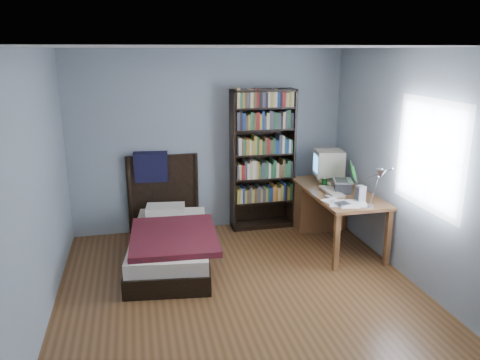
{
  "coord_description": "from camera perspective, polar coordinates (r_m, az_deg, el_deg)",
  "views": [
    {
      "loc": [
        -1.0,
        -4.21,
        2.48
      ],
      "look_at": [
        0.15,
        0.85,
        1.03
      ],
      "focal_mm": 35.0,
      "sensor_mm": 36.0,
      "label": 1
    }
  ],
  "objects": [
    {
      "name": "room",
      "position": [
        4.5,
        0.84,
        -0.18
      ],
      "size": [
        4.2,
        4.24,
        2.5
      ],
      "color": "#543618",
      "rests_on": "ground"
    },
    {
      "name": "desk",
      "position": [
        6.62,
        10.09,
        -2.77
      ],
      "size": [
        0.75,
        1.59,
        0.73
      ],
      "color": "brown",
      "rests_on": "floor"
    },
    {
      "name": "crt_monitor",
      "position": [
        6.51,
        10.67,
        2.01
      ],
      "size": [
        0.43,
        0.4,
        0.43
      ],
      "color": "beige",
      "rests_on": "desk"
    },
    {
      "name": "laptop",
      "position": [
        6.08,
        12.55,
        -0.45
      ],
      "size": [
        0.38,
        0.36,
        0.37
      ],
      "color": "#2D2D30",
      "rests_on": "desk"
    },
    {
      "name": "desk_lamp",
      "position": [
        5.12,
        16.65,
        0.32
      ],
      "size": [
        0.22,
        0.48,
        0.57
      ],
      "color": "#99999E",
      "rests_on": "desk"
    },
    {
      "name": "keyboard",
      "position": [
        6.03,
        11.13,
        -1.38
      ],
      "size": [
        0.18,
        0.45,
        0.04
      ],
      "primitive_type": "cube",
      "rotation": [
        0.0,
        0.07,
        0.0
      ],
      "color": "beige",
      "rests_on": "desk"
    },
    {
      "name": "speaker",
      "position": [
        5.76,
        14.49,
        -1.58
      ],
      "size": [
        0.1,
        0.1,
        0.19
      ],
      "primitive_type": "cube",
      "rotation": [
        0.0,
        0.0,
        0.11
      ],
      "color": "#9A9A9C",
      "rests_on": "desk"
    },
    {
      "name": "soda_can",
      "position": [
        6.25,
        10.23,
        -0.32
      ],
      "size": [
        0.07,
        0.07,
        0.12
      ],
      "primitive_type": "cylinder",
      "color": "#063214",
      "rests_on": "desk"
    },
    {
      "name": "mouse",
      "position": [
        6.36,
        10.79,
        -0.47
      ],
      "size": [
        0.06,
        0.1,
        0.03
      ],
      "primitive_type": "ellipsoid",
      "color": "silver",
      "rests_on": "desk"
    },
    {
      "name": "phone_silver",
      "position": [
        5.82,
        10.72,
        -2.01
      ],
      "size": [
        0.08,
        0.12,
        0.02
      ],
      "primitive_type": "cube",
      "rotation": [
        0.0,
        0.0,
        0.19
      ],
      "color": "#B3B3B8",
      "rests_on": "desk"
    },
    {
      "name": "phone_grey",
      "position": [
        5.65,
        11.24,
        -2.61
      ],
      "size": [
        0.07,
        0.09,
        0.02
      ],
      "primitive_type": "cube",
      "rotation": [
        0.0,
        0.0,
        -0.34
      ],
      "color": "#9A9A9C",
      "rests_on": "desk"
    },
    {
      "name": "external_drive",
      "position": [
        5.56,
        12.41,
        -2.93
      ],
      "size": [
        0.16,
        0.16,
        0.03
      ],
      "primitive_type": "cube",
      "rotation": [
        0.0,
        0.0,
        0.19
      ],
      "color": "#9A9A9C",
      "rests_on": "desk"
    },
    {
      "name": "bookshelf",
      "position": [
        6.56,
        2.76,
        2.47
      ],
      "size": [
        0.88,
        0.3,
        1.97
      ],
      "color": "black",
      "rests_on": "floor"
    },
    {
      "name": "bed",
      "position": [
        5.81,
        -8.59,
        -7.01
      ],
      "size": [
        1.13,
        2.04,
        1.16
      ],
      "color": "black",
      "rests_on": "floor"
    }
  ]
}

